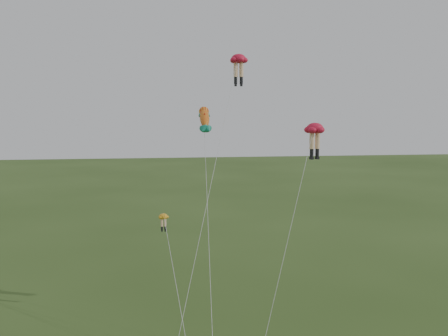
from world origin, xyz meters
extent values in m
ellipsoid|color=red|center=(3.93, 11.09, 21.36)|extent=(1.87, 1.87, 0.84)
cylinder|color=#FAC393|center=(3.67, 11.12, 20.37)|extent=(0.37, 0.37, 1.28)
cylinder|color=black|center=(3.67, 11.12, 19.41)|extent=(0.29, 0.29, 0.64)
cube|color=black|center=(3.67, 11.12, 19.00)|extent=(0.25, 0.40, 0.19)
cylinder|color=#FAC393|center=(4.18, 11.06, 20.37)|extent=(0.37, 0.37, 1.28)
cylinder|color=black|center=(4.18, 11.06, 19.41)|extent=(0.29, 0.29, 0.64)
cube|color=black|center=(4.18, 11.06, 19.00)|extent=(0.25, 0.40, 0.19)
cylinder|color=silver|center=(0.64, 4.51, 10.99)|extent=(6.62, 13.20, 21.56)
ellipsoid|color=red|center=(8.58, 3.38, 15.36)|extent=(2.00, 2.00, 0.83)
cylinder|color=#FAC393|center=(8.33, 3.32, 14.39)|extent=(0.37, 0.37, 1.26)
cylinder|color=black|center=(8.33, 3.32, 13.44)|extent=(0.29, 0.29, 0.63)
cube|color=black|center=(8.33, 3.32, 13.03)|extent=(0.29, 0.41, 0.18)
cylinder|color=#FAC393|center=(8.82, 3.44, 14.39)|extent=(0.37, 0.37, 1.26)
cylinder|color=black|center=(8.82, 3.44, 13.44)|extent=(0.29, 0.29, 0.63)
cube|color=black|center=(8.82, 3.44, 13.03)|extent=(0.29, 0.41, 0.18)
cylinder|color=silver|center=(5.79, 0.24, 7.99)|extent=(5.60, 6.32, 15.56)
ellipsoid|color=gold|center=(-3.05, 5.89, 8.28)|extent=(0.87, 0.87, 0.43)
cylinder|color=#FAC393|center=(-3.19, 5.89, 7.78)|extent=(0.19, 0.19, 0.66)
cylinder|color=black|center=(-3.19, 5.89, 7.28)|extent=(0.15, 0.15, 0.33)
cube|color=black|center=(-3.19, 5.89, 7.07)|extent=(0.11, 0.19, 0.10)
cylinder|color=#FAC393|center=(-2.92, 5.89, 7.78)|extent=(0.19, 0.19, 0.66)
cylinder|color=black|center=(-2.92, 5.89, 7.28)|extent=(0.15, 0.15, 0.33)
cube|color=black|center=(-2.92, 5.89, 7.07)|extent=(0.11, 0.19, 0.10)
cylinder|color=silver|center=(-2.32, 0.69, 4.36)|extent=(1.50, 10.44, 8.30)
ellipsoid|color=gold|center=(0.51, 7.94, 16.15)|extent=(1.02, 2.91, 2.28)
sphere|color=gold|center=(0.51, 7.94, 16.15)|extent=(0.95, 1.28, 1.24)
cone|color=#15886E|center=(0.51, 7.94, 16.15)|extent=(0.75, 1.16, 1.22)
cone|color=#15886E|center=(0.51, 7.94, 16.15)|extent=(0.75, 1.16, 1.22)
cone|color=#15886E|center=(0.51, 7.94, 16.15)|extent=(0.43, 0.65, 0.68)
cone|color=#15886E|center=(0.51, 7.94, 16.15)|extent=(0.43, 0.65, 0.68)
cone|color=red|center=(0.51, 7.94, 16.15)|extent=(0.47, 0.66, 0.66)
cylinder|color=silver|center=(0.22, 2.64, 8.18)|extent=(0.62, 10.62, 15.94)
camera|label=1|loc=(-3.84, -33.69, 16.55)|focal=40.00mm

